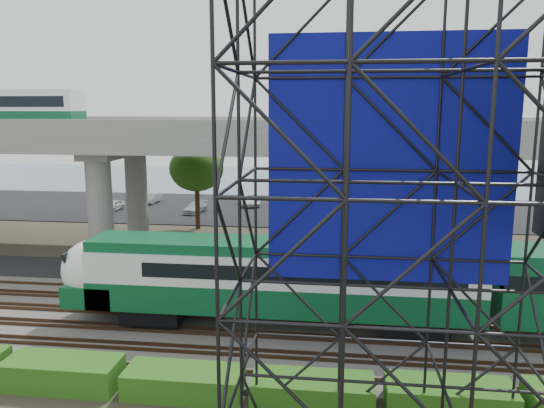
# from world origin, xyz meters

# --- Properties ---
(ground) EXTENTS (140.00, 140.00, 0.00)m
(ground) POSITION_xyz_m (0.00, 0.00, 0.00)
(ground) COLOR #474233
(ground) RESTS_ON ground
(ballast_bed) EXTENTS (90.00, 12.00, 0.20)m
(ballast_bed) POSITION_xyz_m (0.00, 2.00, 0.10)
(ballast_bed) COLOR slate
(ballast_bed) RESTS_ON ground
(service_road) EXTENTS (90.00, 5.00, 0.08)m
(service_road) POSITION_xyz_m (0.00, 10.50, 0.04)
(service_road) COLOR black
(service_road) RESTS_ON ground
(parking_lot) EXTENTS (90.00, 18.00, 0.08)m
(parking_lot) POSITION_xyz_m (0.00, 34.00, 0.04)
(parking_lot) COLOR black
(parking_lot) RESTS_ON ground
(harbor_water) EXTENTS (140.00, 40.00, 0.03)m
(harbor_water) POSITION_xyz_m (0.00, 56.00, 0.01)
(harbor_water) COLOR #435F6F
(harbor_water) RESTS_ON ground
(rail_tracks) EXTENTS (90.00, 9.52, 0.16)m
(rail_tracks) POSITION_xyz_m (0.00, 2.00, 0.28)
(rail_tracks) COLOR #472D1E
(rail_tracks) RESTS_ON ballast_bed
(commuter_train) EXTENTS (29.30, 3.06, 4.30)m
(commuter_train) POSITION_xyz_m (6.23, 2.00, 2.88)
(commuter_train) COLOR black
(commuter_train) RESTS_ON rail_tracks
(overpass) EXTENTS (80.00, 12.00, 12.40)m
(overpass) POSITION_xyz_m (-1.38, 16.00, 8.21)
(overpass) COLOR #9E9B93
(overpass) RESTS_ON ground
(scaffold_tower) EXTENTS (9.36, 6.36, 15.00)m
(scaffold_tower) POSITION_xyz_m (8.48, -7.98, 7.47)
(scaffold_tower) COLOR black
(scaffold_tower) RESTS_ON ground
(hedge_strip) EXTENTS (34.60, 1.80, 1.20)m
(hedge_strip) POSITION_xyz_m (1.01, -4.30, 0.56)
(hedge_strip) COLOR #255112
(hedge_strip) RESTS_ON ground
(trees) EXTENTS (40.94, 16.94, 7.69)m
(trees) POSITION_xyz_m (-4.67, 16.17, 5.57)
(trees) COLOR #382314
(trees) RESTS_ON ground
(suv) EXTENTS (5.58, 3.41, 1.44)m
(suv) POSITION_xyz_m (-2.06, 10.56, 0.80)
(suv) COLOR black
(suv) RESTS_ON service_road
(parked_cars) EXTENTS (34.75, 9.58, 1.27)m
(parked_cars) POSITION_xyz_m (0.57, 33.75, 0.66)
(parked_cars) COLOR silver
(parked_cars) RESTS_ON parking_lot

